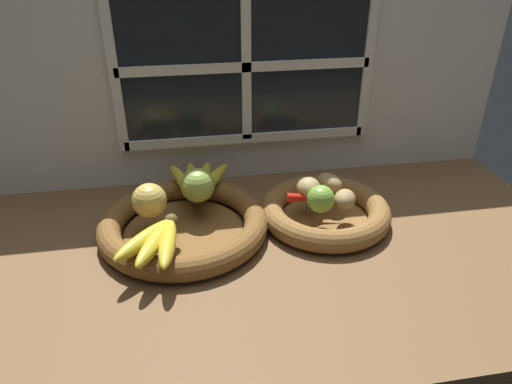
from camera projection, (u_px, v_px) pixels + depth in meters
ground_plane at (266, 237)px, 107.45cm from camera, size 140.00×90.00×3.00cm
back_wall at (245, 77)px, 118.83cm from camera, size 140.00×4.60×55.00cm
fruit_bowl_left at (184, 224)px, 104.76cm from camera, size 38.18×38.18×5.31cm
fruit_bowl_right at (325, 211)px, 109.70cm from camera, size 30.66×30.66×5.31cm
apple_golden_left at (149, 200)px, 101.00cm from camera, size 7.62×7.62×7.62cm
apple_green_back at (198, 185)px, 106.74cm from camera, size 7.97×7.97×7.97cm
banana_bunch_front at (156, 241)px, 91.53cm from camera, size 13.53×17.93×3.24cm
banana_bunch_back at (198, 181)px, 114.21cm from camera, size 17.06×19.92×2.96cm
potato_small at (345, 199)px, 104.96cm from camera, size 6.98×7.59×4.20cm
potato_back at (329, 183)px, 111.44cm from camera, size 7.99×8.61×4.54cm
potato_oblong at (308, 187)px, 109.06cm from camera, size 6.07×6.84×4.94cm
lime_near at (321, 199)px, 102.98cm from camera, size 6.24×6.24×6.24cm
chili_pepper at (315, 197)px, 107.54cm from camera, size 13.33×4.36×2.30cm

